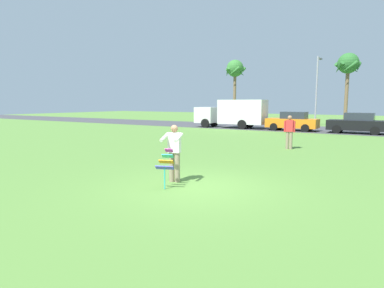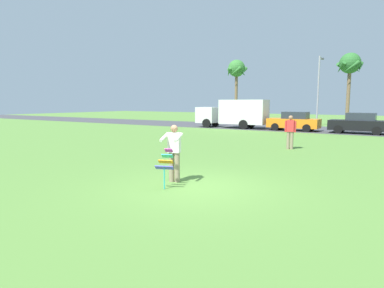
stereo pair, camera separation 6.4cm
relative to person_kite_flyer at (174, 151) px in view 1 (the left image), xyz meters
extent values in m
plane|color=#568438|center=(0.88, -0.16, -0.95)|extent=(120.00, 120.00, 0.00)
cube|color=#424247|center=(0.88, 22.61, -0.95)|extent=(120.00, 8.00, 0.01)
cylinder|color=gray|center=(0.08, 0.04, -0.50)|extent=(0.16, 0.16, 0.90)
cylinder|color=gray|center=(-0.09, 0.00, -0.50)|extent=(0.16, 0.16, 0.90)
cube|color=silver|center=(-0.01, 0.02, 0.25)|extent=(0.41, 0.31, 0.60)
sphere|color=#9E7051|center=(-0.01, 0.02, 0.67)|extent=(0.22, 0.22, 0.22)
cylinder|color=silver|center=(0.27, -0.16, 0.43)|extent=(0.24, 0.59, 0.24)
cylinder|color=silver|center=(-0.15, -0.28, 0.43)|extent=(0.24, 0.59, 0.24)
cube|color=#D83399|center=(0.08, -0.38, 0.07)|extent=(0.26, 0.21, 0.12)
cube|color=#33BFBF|center=(0.14, -0.53, -0.07)|extent=(0.35, 0.25, 0.12)
cube|color=orange|center=(0.19, -0.68, -0.20)|extent=(0.44, 0.28, 0.12)
cube|color=#4C4CCC|center=(0.25, -0.83, -0.34)|extent=(0.53, 0.31, 0.12)
cylinder|color=#33BFBF|center=(0.25, -0.83, -0.64)|extent=(0.04, 0.04, 0.61)
cube|color=silver|center=(-10.18, 20.11, 0.22)|extent=(1.86, 1.96, 1.50)
cube|color=silver|center=(-6.48, 20.24, 0.57)|extent=(4.27, 2.14, 2.20)
cylinder|color=black|center=(-9.79, 19.21, -0.53)|extent=(0.85, 0.31, 0.84)
cylinder|color=black|center=(-9.86, 21.05, -0.53)|extent=(0.85, 0.31, 0.84)
cylinder|color=black|center=(-6.09, 19.33, -0.53)|extent=(0.85, 0.31, 0.84)
cylinder|color=black|center=(-6.15, 21.17, -0.53)|extent=(0.85, 0.31, 0.84)
cube|color=orange|center=(-1.94, 20.21, -0.31)|extent=(4.22, 1.74, 0.76)
cube|color=#282D38|center=(-1.79, 20.21, 0.35)|extent=(2.03, 1.41, 0.60)
cylinder|color=black|center=(-3.25, 19.42, -0.63)|extent=(0.64, 0.23, 0.64)
cylinder|color=black|center=(-3.23, 21.03, -0.63)|extent=(0.64, 0.23, 0.64)
cylinder|color=black|center=(-0.64, 19.39, -0.63)|extent=(0.64, 0.23, 0.64)
cylinder|color=black|center=(-0.63, 21.01, -0.63)|extent=(0.64, 0.23, 0.64)
cube|color=black|center=(3.01, 20.21, -0.31)|extent=(4.23, 1.77, 0.76)
cube|color=#282D38|center=(3.16, 20.21, 0.35)|extent=(2.04, 1.43, 0.60)
cylinder|color=black|center=(1.70, 19.43, -0.63)|extent=(0.64, 0.23, 0.64)
cylinder|color=black|center=(1.72, 21.04, -0.63)|extent=(0.64, 0.23, 0.64)
cylinder|color=black|center=(4.30, 19.39, -0.63)|extent=(0.64, 0.23, 0.64)
cylinder|color=black|center=(4.33, 21.00, -0.63)|extent=(0.64, 0.23, 0.64)
cylinder|color=brown|center=(-11.97, 30.48, 2.24)|extent=(0.36, 0.36, 6.38)
sphere|color=#387A33|center=(-11.97, 30.48, 5.63)|extent=(2.10, 2.10, 2.10)
cone|color=#387A33|center=(-11.02, 30.48, 5.18)|extent=(0.44, 1.56, 1.28)
cone|color=#387A33|center=(-11.67, 31.38, 5.18)|extent=(1.62, 0.90, 1.28)
cone|color=#387A33|center=(-12.74, 31.04, 5.18)|extent=(1.27, 1.52, 1.28)
cone|color=#387A33|center=(-12.74, 29.92, 5.18)|extent=(1.27, 1.52, 1.28)
cone|color=#387A33|center=(-11.67, 29.57, 5.18)|extent=(1.62, 0.90, 1.28)
cylinder|color=brown|center=(0.96, 30.00, 2.14)|extent=(0.36, 0.36, 6.18)
sphere|color=#2D6B2D|center=(0.96, 30.00, 5.43)|extent=(2.10, 2.10, 2.10)
cone|color=#2D6B2D|center=(1.91, 30.00, 4.98)|extent=(0.44, 1.56, 1.28)
cone|color=#2D6B2D|center=(1.25, 30.91, 4.98)|extent=(1.62, 0.90, 1.28)
cone|color=#2D6B2D|center=(0.19, 30.56, 4.98)|extent=(1.27, 1.52, 1.28)
cone|color=#2D6B2D|center=(0.19, 29.44, 4.98)|extent=(1.27, 1.52, 1.28)
cone|color=#2D6B2D|center=(1.25, 29.10, 4.98)|extent=(1.62, 0.90, 1.28)
cylinder|color=#9E9EA3|center=(-1.54, 27.49, 2.55)|extent=(0.16, 0.16, 7.00)
cylinder|color=#9E9EA3|center=(-1.54, 28.19, 5.95)|extent=(0.10, 1.40, 0.10)
cube|color=#4C4C51|center=(-1.54, 28.84, 5.91)|extent=(0.24, 0.44, 0.16)
cylinder|color=gray|center=(1.05, 8.95, -0.50)|extent=(0.16, 0.16, 0.90)
cylinder|color=gray|center=(0.87, 8.93, -0.50)|extent=(0.16, 0.16, 0.90)
cube|color=red|center=(0.96, 8.94, 0.25)|extent=(0.38, 0.26, 0.60)
sphere|color=#9E7051|center=(0.96, 8.94, 0.67)|extent=(0.22, 0.22, 0.22)
cylinder|color=red|center=(1.20, 8.96, 0.21)|extent=(0.09, 0.09, 0.58)
cylinder|color=red|center=(0.72, 8.91, 0.21)|extent=(0.09, 0.09, 0.58)
camera|label=1|loc=(5.62, -8.04, 1.45)|focal=30.94mm
camera|label=2|loc=(5.67, -8.01, 1.45)|focal=30.94mm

